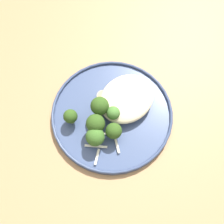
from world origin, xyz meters
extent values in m
plane|color=#665B51|center=(0.00, 0.00, 0.00)|extent=(6.00, 6.00, 0.00)
cube|color=#9E754C|center=(0.00, 0.00, 0.72)|extent=(1.40, 1.00, 0.04)
cylinder|color=#38476B|center=(0.01, 0.02, 0.74)|extent=(0.29, 0.29, 0.01)
torus|color=#334162|center=(0.01, 0.02, 0.75)|extent=(0.29, 0.29, 0.01)
ellipsoid|color=beige|center=(-0.03, 0.02, 0.77)|extent=(0.14, 0.12, 0.04)
cylinder|color=#DBB77A|center=(-0.08, 0.01, 0.76)|extent=(0.03, 0.03, 0.01)
cylinder|color=#8E774F|center=(-0.08, 0.01, 0.77)|extent=(0.03, 0.03, 0.00)
cylinder|color=#E5C689|center=(-0.03, 0.02, 0.76)|extent=(0.03, 0.03, 0.02)
cylinder|color=#958159|center=(-0.03, 0.02, 0.77)|extent=(0.03, 0.03, 0.00)
cylinder|color=#E5C689|center=(-0.06, 0.02, 0.76)|extent=(0.02, 0.02, 0.01)
cylinder|color=#958159|center=(-0.06, 0.02, 0.77)|extent=(0.02, 0.02, 0.00)
cylinder|color=beige|center=(0.00, -0.02, 0.76)|extent=(0.03, 0.03, 0.01)
cylinder|color=#988766|center=(0.00, -0.02, 0.77)|extent=(0.03, 0.03, 0.00)
cylinder|color=#7A994C|center=(0.07, 0.02, 0.76)|extent=(0.01, 0.01, 0.03)
sphere|color=#2D4C19|center=(0.07, 0.02, 0.79)|extent=(0.04, 0.04, 0.04)
cylinder|color=#7A994C|center=(0.02, 0.03, 0.76)|extent=(0.02, 0.02, 0.03)
sphere|color=#42702D|center=(0.02, 0.03, 0.79)|extent=(0.03, 0.03, 0.03)
cylinder|color=#7A994C|center=(0.05, 0.06, 0.76)|extent=(0.01, 0.01, 0.02)
sphere|color=#2D4C19|center=(0.05, 0.06, 0.78)|extent=(0.04, 0.04, 0.04)
cylinder|color=#7A994C|center=(0.03, 0.00, 0.76)|extent=(0.02, 0.02, 0.03)
sphere|color=#2D4C19|center=(0.03, 0.00, 0.79)|extent=(0.04, 0.04, 0.04)
cylinder|color=#89A356|center=(0.09, -0.03, 0.76)|extent=(0.02, 0.02, 0.02)
sphere|color=#2D4C19|center=(0.09, -0.03, 0.78)|extent=(0.03, 0.03, 0.03)
cylinder|color=#7A994C|center=(0.09, 0.04, 0.76)|extent=(0.02, 0.02, 0.02)
sphere|color=#386023|center=(0.09, 0.04, 0.78)|extent=(0.04, 0.04, 0.04)
cube|color=silver|center=(0.06, 0.08, 0.75)|extent=(0.02, 0.03, 0.00)
cube|color=silver|center=(0.05, 0.05, 0.75)|extent=(0.04, 0.02, 0.00)
cube|color=silver|center=(0.10, 0.05, 0.75)|extent=(0.04, 0.04, 0.00)
cube|color=silver|center=(0.11, 0.07, 0.75)|extent=(0.03, 0.02, 0.00)
camera|label=1|loc=(0.20, 0.20, 1.36)|focal=44.76mm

